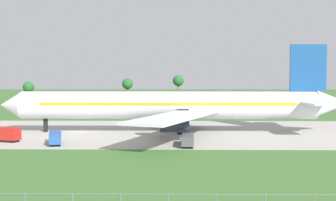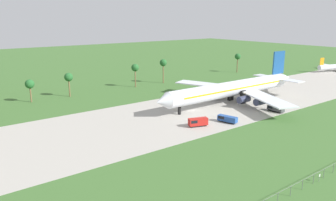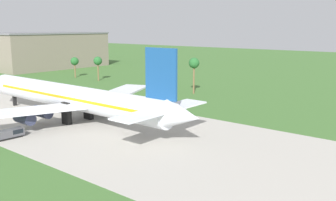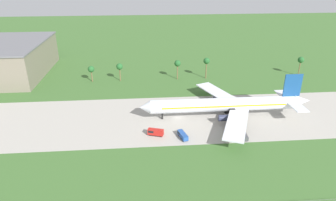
{
  "view_description": "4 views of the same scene",
  "coord_description": "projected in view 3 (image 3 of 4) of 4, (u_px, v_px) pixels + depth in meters",
  "views": [
    {
      "loc": [
        20.55,
        -89.38,
        11.81
      ],
      "look_at": [
        19.02,
        -0.64,
        6.76
      ],
      "focal_mm": 45.0,
      "sensor_mm": 36.0,
      "label": 1
    },
    {
      "loc": [
        -75.78,
        -85.47,
        32.78
      ],
      "look_at": [
        -12.08,
        -0.64,
        5.76
      ],
      "focal_mm": 35.0,
      "sensor_mm": 36.0,
      "label": 2
    },
    {
      "loc": [
        94.23,
        -54.63,
        22.46
      ],
      "look_at": [
        50.13,
        -0.64,
        8.66
      ],
      "focal_mm": 40.0,
      "sensor_mm": 36.0,
      "label": 3
    },
    {
      "loc": [
        -14.16,
        -113.9,
        59.61
      ],
      "look_at": [
        -4.17,
        5.0,
        6.0
      ],
      "focal_mm": 32.0,
      "sensor_mm": 36.0,
      "label": 4
    }
  ],
  "objects": [
    {
      "name": "terminal_building",
      "position": [
        46.0,
        50.0,
        208.28
      ],
      "size": [
        36.72,
        61.2,
        19.35
      ],
      "color": "slate",
      "rests_on": "ground_plane"
    },
    {
      "name": "baggage_tug",
      "position": [
        9.0,
        134.0,
        76.15
      ],
      "size": [
        2.26,
        6.33,
        1.88
      ],
      "color": "black",
      "rests_on": "ground_plane"
    },
    {
      "name": "palm_tree_row",
      "position": [
        161.0,
        65.0,
        135.05
      ],
      "size": [
        124.7,
        3.6,
        12.27
      ],
      "color": "brown",
      "rests_on": "ground_plane"
    },
    {
      "name": "ground_plane",
      "position": [
        31.0,
        109.0,
        104.35
      ],
      "size": [
        600.0,
        600.0,
        0.0
      ],
      "primitive_type": "plane",
      "color": "#3D662D"
    },
    {
      "name": "jet_airliner",
      "position": [
        73.0,
        98.0,
        89.91
      ],
      "size": [
        74.13,
        58.66,
        18.55
      ],
      "color": "silver",
      "rests_on": "ground_plane"
    },
    {
      "name": "taxiway_strip",
      "position": [
        31.0,
        108.0,
        104.35
      ],
      "size": [
        320.0,
        44.0,
        0.02
      ],
      "color": "#A8A399",
      "rests_on": "ground_plane"
    }
  ]
}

